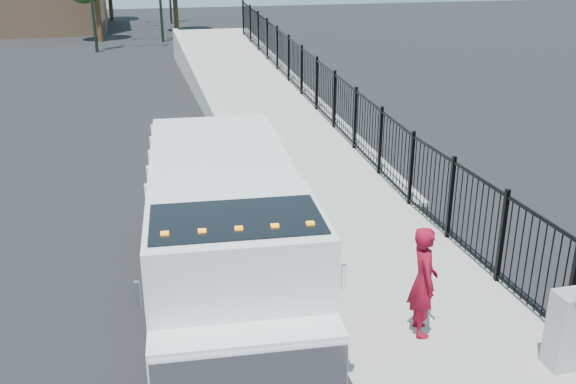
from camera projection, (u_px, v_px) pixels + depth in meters
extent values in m
plane|color=black|center=(317.00, 310.00, 11.41)|extent=(120.00, 120.00, 0.00)
cube|color=#9E998E|center=(472.00, 357.00, 10.03)|extent=(3.55, 12.00, 0.12)
cube|color=#ADAAA3|center=(356.00, 374.00, 9.58)|extent=(0.30, 12.00, 0.16)
cube|color=#9E998E|center=(255.00, 103.00, 26.37)|extent=(3.95, 24.06, 3.19)
cube|color=black|center=(316.00, 101.00, 22.76)|extent=(0.10, 28.00, 1.80)
cube|color=black|center=(226.00, 267.00, 11.74)|extent=(1.59, 7.13, 0.23)
cube|color=white|center=(237.00, 279.00, 9.17)|extent=(2.62, 2.47, 2.08)
cube|color=white|center=(247.00, 364.00, 8.16)|extent=(2.49, 0.92, 1.04)
cube|color=silver|center=(251.00, 383.00, 7.81)|extent=(2.39, 0.27, 0.88)
cube|color=black|center=(237.00, 248.00, 8.71)|extent=(2.39, 1.53, 0.88)
cube|color=white|center=(219.00, 188.00, 12.61)|extent=(2.83, 4.55, 1.77)
cube|color=silver|center=(138.00, 295.00, 7.84)|extent=(0.07, 0.07, 0.36)
cube|color=silver|center=(344.00, 277.00, 8.25)|extent=(0.07, 0.07, 0.36)
cube|color=orange|center=(165.00, 235.00, 8.07)|extent=(0.11, 0.09, 0.06)
cube|color=orange|center=(202.00, 232.00, 8.14)|extent=(0.11, 0.09, 0.06)
cube|color=orange|center=(239.00, 229.00, 8.21)|extent=(0.11, 0.09, 0.06)
cube|color=orange|center=(275.00, 227.00, 8.29)|extent=(0.11, 0.09, 0.06)
cube|color=orange|center=(310.00, 224.00, 8.36)|extent=(0.11, 0.09, 0.06)
cylinder|color=black|center=(164.00, 382.00, 8.72)|extent=(0.41, 1.06, 1.04)
cylinder|color=black|center=(321.00, 365.00, 9.07)|extent=(0.41, 1.06, 1.04)
cylinder|color=black|center=(166.00, 229.00, 13.41)|extent=(0.41, 1.06, 1.04)
cylinder|color=black|center=(269.00, 222.00, 13.75)|extent=(0.41, 1.06, 1.04)
cylinder|color=black|center=(167.00, 209.00, 14.46)|extent=(0.41, 1.06, 1.04)
cylinder|color=black|center=(262.00, 202.00, 14.80)|extent=(0.41, 1.06, 1.04)
imported|color=maroon|center=(423.00, 281.00, 10.24)|extent=(0.57, 0.76, 1.87)
cube|color=gray|center=(569.00, 330.00, 9.50)|extent=(0.55, 0.40, 1.25)
cylinder|color=#382314|center=(99.00, 17.00, 42.54)|extent=(0.36, 0.36, 3.20)
cylinder|color=#382314|center=(176.00, 9.00, 47.58)|extent=(0.36, 0.36, 3.20)
cylinder|color=#382314|center=(110.00, 1.00, 54.71)|extent=(0.36, 0.36, 3.20)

